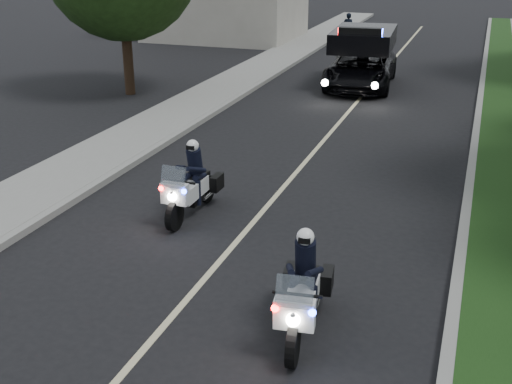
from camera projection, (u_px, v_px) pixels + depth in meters
ground at (197, 287)px, 10.76m from camera, size 120.00×120.00×0.00m
curb_right at (475, 140)px, 18.21m from camera, size 0.20×60.00×0.15m
grass_verge at (501, 143)px, 17.99m from camera, size 1.20×60.00×0.16m
curb_left at (210, 115)px, 20.75m from camera, size 0.20×60.00×0.15m
sidewalk_left at (179, 112)px, 21.09m from camera, size 2.00×60.00×0.16m
lane_marking at (333, 129)px, 19.51m from camera, size 0.12×50.00×0.01m
police_moto_left at (192, 215)px, 13.56m from camera, size 0.68×1.91×1.62m
police_moto_right at (301, 331)px, 9.57m from camera, size 0.91×1.99×1.63m
police_suv at (360, 87)px, 24.99m from camera, size 2.79×5.39×2.54m
bicycle at (347, 47)px, 33.92m from camera, size 0.63×1.55×0.80m
cyclist at (347, 47)px, 33.92m from camera, size 0.56×0.37×1.54m
tree_left_near at (131, 94)px, 23.85m from camera, size 5.77×5.77×9.02m
tree_left_far at (240, 37)px, 37.09m from camera, size 7.34×7.34×10.56m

